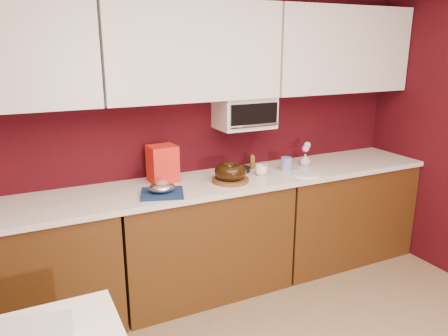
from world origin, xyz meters
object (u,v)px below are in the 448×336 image
object	(u,v)px
blue_jar	(286,164)
pandoro_box	(163,164)
toaster_oven	(244,112)
coffee_mug	(261,169)
bundt_cake	(230,172)
foil_ham_nest	(162,187)
flower_vase	(305,159)

from	to	relation	value
blue_jar	pandoro_box	bearing A→B (deg)	171.06
toaster_oven	coffee_mug	distance (m)	0.47
coffee_mug	bundt_cake	bearing A→B (deg)	-170.71
coffee_mug	blue_jar	world-z (taller)	blue_jar
foil_ham_nest	flower_vase	bearing A→B (deg)	8.18
foil_ham_nest	coffee_mug	xyz separation A→B (m)	(0.85, 0.11, -0.01)
foil_ham_nest	pandoro_box	size ratio (longest dim) A/B	0.67
toaster_oven	blue_jar	bearing A→B (deg)	-28.81
toaster_oven	bundt_cake	xyz separation A→B (m)	(-0.25, -0.25, -0.39)
pandoro_box	coffee_mug	xyz separation A→B (m)	(0.75, -0.19, -0.09)
toaster_oven	pandoro_box	size ratio (longest dim) A/B	1.64
bundt_cake	flower_vase	size ratio (longest dim) A/B	2.15
foil_ham_nest	toaster_oven	bearing A→B (deg)	20.91
coffee_mug	flower_vase	bearing A→B (deg)	9.82
pandoro_box	flower_vase	world-z (taller)	pandoro_box
coffee_mug	toaster_oven	bearing A→B (deg)	103.66
bundt_cake	coffee_mug	world-z (taller)	bundt_cake
bundt_cake	pandoro_box	bearing A→B (deg)	152.29
bundt_cake	coffee_mug	size ratio (longest dim) A/B	2.49
foil_ham_nest	coffee_mug	size ratio (longest dim) A/B	1.90
pandoro_box	bundt_cake	bearing A→B (deg)	-30.48
pandoro_box	flower_vase	size ratio (longest dim) A/B	2.45
bundt_cake	coffee_mug	bearing A→B (deg)	9.29
pandoro_box	toaster_oven	bearing A→B (deg)	-1.90
bundt_cake	blue_jar	size ratio (longest dim) A/B	2.23
pandoro_box	blue_jar	size ratio (longest dim) A/B	2.54
toaster_oven	pandoro_box	world-z (taller)	toaster_oven
coffee_mug	blue_jar	xyz separation A→B (m)	(0.26, 0.03, 0.01)
toaster_oven	flower_vase	world-z (taller)	toaster_oven
bundt_cake	pandoro_box	world-z (taller)	pandoro_box
foil_ham_nest	flower_vase	size ratio (longest dim) A/B	1.64
flower_vase	toaster_oven	bearing A→B (deg)	167.81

